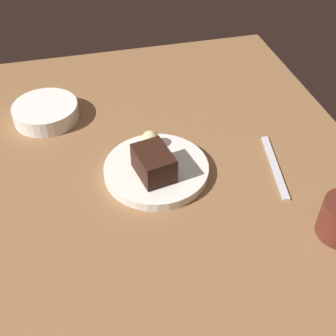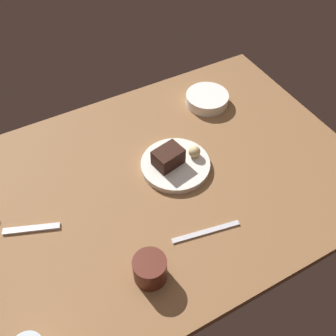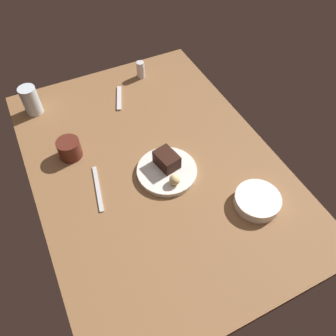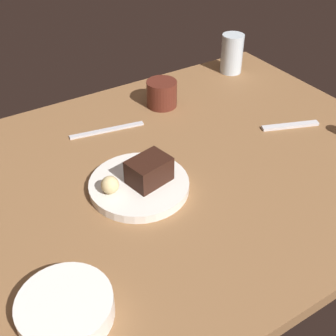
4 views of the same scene
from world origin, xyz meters
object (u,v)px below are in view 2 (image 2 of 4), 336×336
Objects in this scene: dessert_spoon at (32,229)px; bread_roll at (194,152)px; chocolate_cake_slice at (168,157)px; dessert_plate at (175,165)px; butter_knife at (206,232)px; side_bowl at (207,99)px; coffee_cup at (150,269)px.

bread_roll is at bearing -158.19° from dessert_spoon.
chocolate_cake_slice is 42.85cm from dessert_spoon.
dessert_plate is 44.62cm from dessert_spoon.
dessert_plate reaches higher than butter_knife.
side_bowl is at bearing -141.59° from dessert_spoon.
dessert_plate is 35.97cm from coffee_cup.
dessert_spoon is (-51.01, -0.64, -3.41)cm from bread_roll.
bread_roll is at bearing 43.51° from coffee_cup.
side_bowl is at bearing 36.82° from chocolate_cake_slice.
chocolate_cake_slice is 2.30× the size of bread_roll.
butter_knife is at bearing 11.75° from coffee_cup.
side_bowl is (26.34, 19.72, -2.72)cm from chocolate_cake_slice.
chocolate_cake_slice is (-2.00, 0.91, 3.66)cm from dessert_plate.
bread_roll reaches higher than dessert_spoon.
dessert_plate is at bearing -88.97° from butter_knife.
butter_knife is (-2.12, -24.87, -4.36)cm from chocolate_cake_slice.
dessert_plate is 1.11× the size of butter_knife.
dessert_spoon is at bearing 129.18° from coffee_cup.
dessert_spoon is 0.79× the size of butter_knife.
bread_roll is 0.45× the size of coffee_cup.
coffee_cup reaches higher than dessert_plate.
dessert_plate is at bearing -157.79° from dessert_spoon.
chocolate_cake_slice reaches higher than dessert_spoon.
side_bowl is at bearing 40.28° from dessert_plate.
side_bowl is 52.93cm from butter_knife.
chocolate_cake_slice is 25.34cm from butter_knife.
chocolate_cake_slice reaches higher than butter_knife.
butter_knife is at bearing -122.55° from side_bowl.
dessert_plate is at bearing -139.72° from side_bowl.
bread_roll is at bearing -103.13° from butter_knife.
dessert_spoon reaches higher than butter_knife.
coffee_cup is (-20.65, -28.72, -1.04)cm from chocolate_cake_slice.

